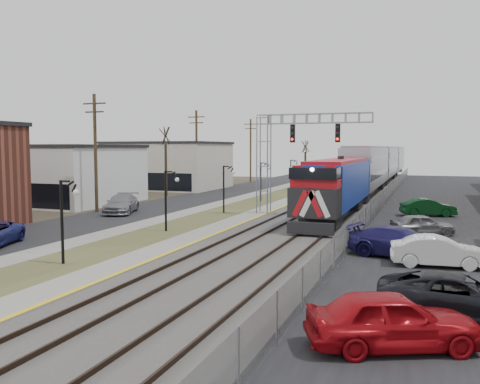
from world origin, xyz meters
The scene contains 23 objects.
street_west centered at (-11.50, 35.00, 0.02)m, with size 7.00×120.00×0.04m, color black.
sidewalk centered at (-7.00, 35.00, 0.04)m, with size 2.00×120.00×0.08m, color gray.
grass_median centered at (-4.00, 35.00, 0.03)m, with size 4.00×120.00×0.06m, color #474B28.
platform centered at (-1.00, 35.00, 0.12)m, with size 2.00×120.00×0.24m, color gray.
ballast_bed centered at (4.00, 35.00, 0.10)m, with size 8.00×120.00×0.20m, color #595651.
parking_lot centered at (16.00, 35.00, 0.02)m, with size 16.00×120.00×0.04m, color black.
platform_edge centered at (-0.12, 35.00, 0.24)m, with size 0.24×120.00×0.01m, color gold.
track_near centered at (2.00, 35.00, 0.28)m, with size 1.58×120.00×0.15m.
track_far centered at (5.50, 35.00, 0.28)m, with size 1.58×120.00×0.15m.
train centered at (5.50, 62.85, 2.92)m, with size 3.00×85.85×5.33m.
signal_gantry centered at (1.22, 27.99, 5.59)m, with size 9.00×1.07×8.15m.
lampposts centered at (-4.00, 18.29, 2.00)m, with size 0.14×62.14×4.00m.
utility_poles centered at (-14.50, 25.00, 5.00)m, with size 0.28×80.28×10.00m.
fence centered at (8.20, 35.00, 0.80)m, with size 0.04×120.00×1.60m, color gray.
buildings_west centered at (-21.00, 24.21, 3.01)m, with size 14.00×67.00×7.00m.
bare_trees centered at (-12.66, 38.91, 2.70)m, with size 12.30×42.30×5.95m.
car_lot_a centered at (11.19, 2.91, 0.80)m, with size 1.88×4.68×1.59m, color #A60C14.
car_lot_b centered at (12.56, 13.61, 0.70)m, with size 1.49×4.27×1.41m, color white.
car_lot_c centered at (12.99, 6.36, 0.70)m, with size 2.31×5.01×1.39m, color black.
car_lot_d centered at (10.80, 15.04, 0.76)m, with size 2.12×5.21×1.51m, color #19154C.
car_lot_e centered at (11.74, 22.32, 0.66)m, with size 1.57×3.90×1.33m, color slate.
car_lot_f centered at (12.07, 31.89, 0.70)m, with size 1.47×4.23×1.39m, color #0B3815.
car_street_b centered at (-12.03, 25.00, 0.78)m, with size 2.18×5.36×1.56m, color gray.
Camera 1 is at (11.99, -11.12, 5.50)m, focal length 38.00 mm.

